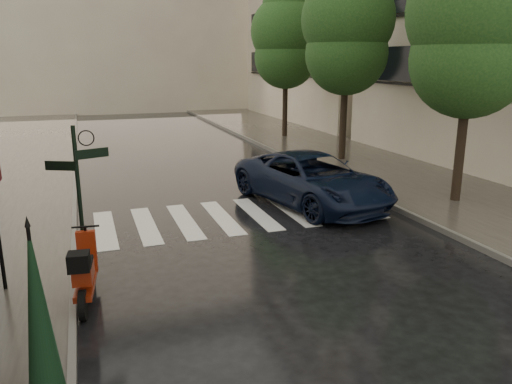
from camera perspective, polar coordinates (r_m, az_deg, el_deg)
ground at (r=8.20m, az=-9.59°, el=-16.87°), size 120.00×120.00×0.00m
sidewalk_far at (r=22.42m, az=11.43°, el=3.74°), size 5.50×60.00×0.12m
curb_near at (r=19.38m, az=-19.97°, el=1.45°), size 0.12×60.00×0.16m
curb_far at (r=21.15m, az=4.86°, el=3.37°), size 0.12×60.00×0.16m
crosswalk at (r=14.18m, az=-1.89°, el=-2.68°), size 7.85×3.20×0.01m
signpost at (r=10.21m, az=-19.56°, el=0.11°), size 1.17×0.29×3.10m
tree_near at (r=15.99m, az=23.64°, el=17.43°), size 3.80×3.80×7.99m
tree_mid at (r=21.68m, az=10.41°, el=18.13°), size 3.80×3.80×8.34m
tree_far at (r=28.07m, az=3.45°, el=17.27°), size 3.80×3.80×8.16m
scooter at (r=9.57m, az=-18.98°, el=-8.77°), size 0.59×1.90×1.25m
parked_car at (r=15.21m, az=6.39°, el=1.46°), size 3.77×6.01×1.55m
parasol_front at (r=6.12m, az=-23.49°, el=-13.61°), size 0.46×0.46×2.55m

